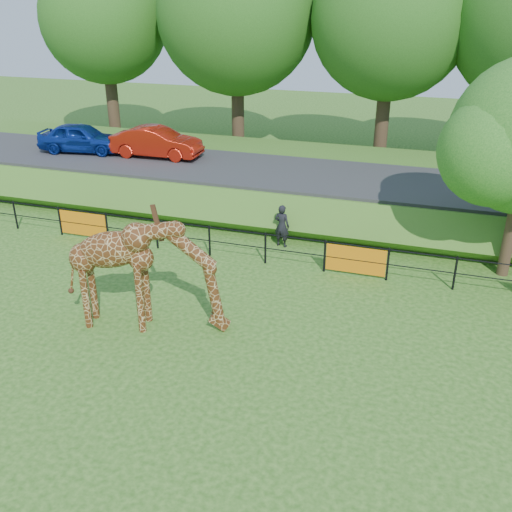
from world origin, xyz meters
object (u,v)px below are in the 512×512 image
object	(u,v)px
giraffe	(146,275)
car_red	(157,142)
visitor	(282,226)
car_blue	(81,138)

from	to	relation	value
giraffe	car_red	distance (m)	12.50
giraffe	visitor	bearing A→B (deg)	62.38
giraffe	car_red	world-z (taller)	giraffe
car_red	visitor	world-z (taller)	car_red
car_blue	visitor	xyz separation A→B (m)	(11.12, -4.62, -1.32)
car_blue	car_red	bearing A→B (deg)	-93.91
giraffe	car_red	bearing A→B (deg)	104.87
car_red	giraffe	bearing A→B (deg)	-156.05
car_blue	visitor	bearing A→B (deg)	-120.95
giraffe	car_blue	world-z (taller)	giraffe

